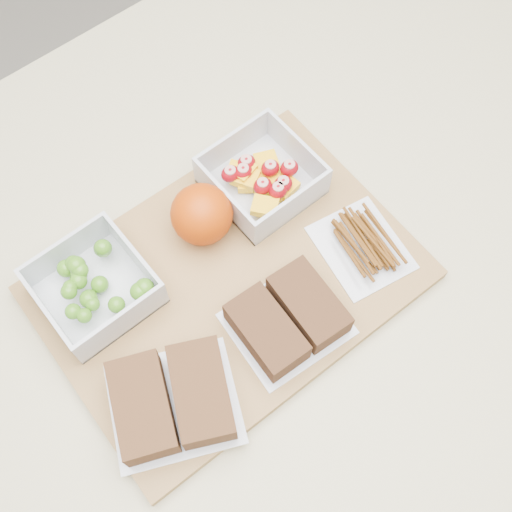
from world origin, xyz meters
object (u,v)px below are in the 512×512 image
Objects in this scene: fruit_container at (262,179)px; orange at (202,214)px; cutting_board at (229,282)px; grape_container at (95,285)px; sandwich_bag_left at (172,400)px; sandwich_bag_center at (288,318)px; pretzel_bag at (362,244)px.

orange reaches higher than fruit_container.
cutting_board is 3.54× the size of grape_container.
cutting_board is 0.13m from fruit_container.
orange is at bearing 44.17° from sandwich_bag_left.
sandwich_bag_left is (-0.25, -0.15, 0.00)m from fruit_container.
sandwich_bag_left is 0.15m from sandwich_bag_center.
sandwich_bag_left is 1.36× the size of pretzel_bag.
cutting_board is 0.16m from sandwich_bag_left.
pretzel_bag is (0.13, -0.14, -0.02)m from orange.
pretzel_bag reaches higher than cutting_board.
grape_container is at bearing 151.24° from pretzel_bag.
orange is (0.02, 0.07, 0.04)m from cutting_board.
fruit_container is 1.62× the size of orange.
cutting_board is at bearing 155.29° from pretzel_bag.
cutting_board is at bearing 29.60° from sandwich_bag_left.
cutting_board is at bearing -33.09° from grape_container.
cutting_board is 3.16× the size of sandwich_bag_center.
grape_container is 0.15m from orange.
sandwich_bag_center is at bearing -77.33° from cutting_board.
grape_container reaches higher than sandwich_bag_center.
grape_container is at bearing 86.87° from sandwich_bag_left.
orange is at bearing 89.61° from sandwich_bag_center.
pretzel_bag is (0.28, 0.01, -0.01)m from sandwich_bag_left.
orange reaches higher than grape_container.
sandwich_bag_center reaches higher than cutting_board.
sandwich_bag_left is at bearing -93.13° from grape_container.
orange reaches higher than pretzel_bag.
orange reaches higher than sandwich_bag_left.
pretzel_bag is at bearing -28.76° from grape_container.
cutting_board is at bearing 101.12° from sandwich_bag_center.
sandwich_bag_left is (-0.01, -0.16, -0.00)m from grape_container.
sandwich_bag_center is at bearing -2.82° from sandwich_bag_left.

